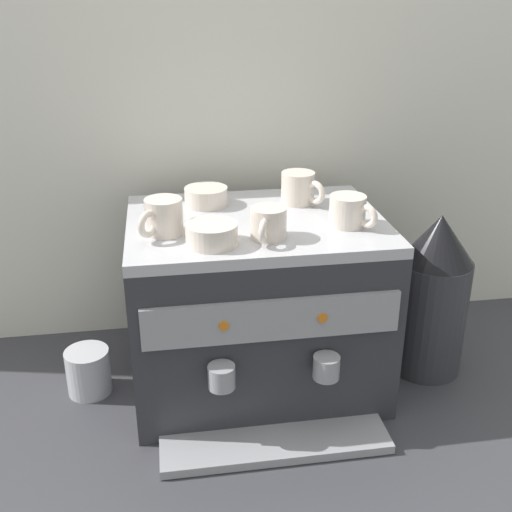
# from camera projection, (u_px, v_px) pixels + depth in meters

# --- Properties ---
(ground_plane) EXTENTS (4.00, 4.00, 0.00)m
(ground_plane) POSITION_uv_depth(u_px,v_px,m) (256.00, 377.00, 1.56)
(ground_plane) COLOR #38383D
(tiled_backsplash_wall) EXTENTS (2.80, 0.03, 1.05)m
(tiled_backsplash_wall) POSITION_uv_depth(u_px,v_px,m) (237.00, 141.00, 1.63)
(tiled_backsplash_wall) COLOR silver
(tiled_backsplash_wall) RESTS_ON ground_plane
(espresso_machine) EXTENTS (0.57, 0.54, 0.42)m
(espresso_machine) POSITION_uv_depth(u_px,v_px,m) (256.00, 304.00, 1.47)
(espresso_machine) COLOR #2D2D33
(espresso_machine) RESTS_ON ground_plane
(ceramic_cup_0) EXTENTS (0.10, 0.11, 0.08)m
(ceramic_cup_0) POSITION_uv_depth(u_px,v_px,m) (163.00, 217.00, 1.29)
(ceramic_cup_0) COLOR beige
(ceramic_cup_0) RESTS_ON espresso_machine
(ceramic_cup_1) EXTENTS (0.09, 0.11, 0.08)m
(ceramic_cup_1) POSITION_uv_depth(u_px,v_px,m) (299.00, 188.00, 1.47)
(ceramic_cup_1) COLOR beige
(ceramic_cup_1) RESTS_ON espresso_machine
(ceramic_cup_2) EXTENTS (0.08, 0.11, 0.07)m
(ceramic_cup_2) POSITION_uv_depth(u_px,v_px,m) (268.00, 224.00, 1.27)
(ceramic_cup_2) COLOR beige
(ceramic_cup_2) RESTS_ON espresso_machine
(ceramic_cup_3) EXTENTS (0.09, 0.11, 0.07)m
(ceramic_cup_3) POSITION_uv_depth(u_px,v_px,m) (349.00, 211.00, 1.34)
(ceramic_cup_3) COLOR beige
(ceramic_cup_3) RESTS_ON espresso_machine
(ceramic_bowl_0) EXTENTS (0.10, 0.10, 0.04)m
(ceramic_bowl_0) POSITION_uv_depth(u_px,v_px,m) (206.00, 197.00, 1.47)
(ceramic_bowl_0) COLOR beige
(ceramic_bowl_0) RESTS_ON espresso_machine
(ceramic_bowl_1) EXTENTS (0.11, 0.11, 0.04)m
(ceramic_bowl_1) POSITION_uv_depth(u_px,v_px,m) (212.00, 235.00, 1.25)
(ceramic_bowl_1) COLOR beige
(ceramic_bowl_1) RESTS_ON espresso_machine
(coffee_grinder) EXTENTS (0.18, 0.18, 0.41)m
(coffee_grinder) POSITION_uv_depth(u_px,v_px,m) (432.00, 295.00, 1.52)
(coffee_grinder) COLOR #333338
(coffee_grinder) RESTS_ON ground_plane
(milk_pitcher) EXTENTS (0.10, 0.10, 0.11)m
(milk_pitcher) POSITION_uv_depth(u_px,v_px,m) (89.00, 371.00, 1.48)
(milk_pitcher) COLOR #B7B7BC
(milk_pitcher) RESTS_ON ground_plane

